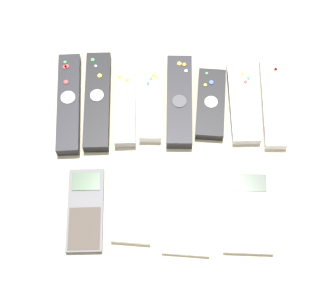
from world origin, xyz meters
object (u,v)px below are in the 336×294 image
(remote_2, at_px, (123,103))
(calculator_2, at_px, (186,213))
(remote_3, at_px, (149,102))
(remote_4, at_px, (177,101))
(remote_1, at_px, (95,101))
(calculator_1, at_px, (132,211))
(calculator_0, at_px, (83,210))
(remote_5, at_px, (208,104))
(remote_7, at_px, (270,103))
(calculator_3, at_px, (245,211))
(remote_6, at_px, (241,102))
(remote_0, at_px, (67,103))

(remote_2, height_order, calculator_2, remote_2)
(remote_3, relative_size, remote_4, 0.85)
(remote_1, xyz_separation_m, calculator_1, (0.08, -0.23, -0.01))
(calculator_0, bearing_deg, remote_5, 41.47)
(calculator_0, bearing_deg, remote_7, 30.21)
(calculator_0, distance_m, calculator_2, 0.19)
(calculator_0, relative_size, calculator_3, 1.00)
(remote_2, bearing_deg, remote_5, -2.16)
(remote_4, xyz_separation_m, remote_5, (0.06, -0.00, -0.00))
(remote_1, height_order, remote_4, same)
(remote_5, bearing_deg, calculator_3, -70.48)
(remote_3, height_order, calculator_2, remote_3)
(remote_3, bearing_deg, remote_1, 179.47)
(remote_1, height_order, remote_6, remote_1)
(remote_2, xyz_separation_m, remote_6, (0.24, 0.01, -0.00))
(remote_2, relative_size, calculator_2, 1.16)
(remote_3, distance_m, calculator_0, 0.25)
(remote_2, xyz_separation_m, remote_5, (0.17, 0.00, -0.00))
(remote_3, bearing_deg, calculator_2, -72.44)
(calculator_0, bearing_deg, remote_2, 71.91)
(remote_3, distance_m, remote_5, 0.12)
(remote_7, bearing_deg, remote_2, -179.21)
(calculator_1, height_order, calculator_2, calculator_1)
(remote_6, bearing_deg, calculator_3, -92.52)
(remote_3, xyz_separation_m, calculator_2, (0.07, -0.23, -0.00))
(remote_6, height_order, calculator_1, remote_6)
(remote_5, xyz_separation_m, calculator_0, (-0.24, -0.22, -0.00))
(remote_1, relative_size, remote_4, 1.08)
(remote_6, distance_m, calculator_2, 0.26)
(remote_0, xyz_separation_m, remote_6, (0.35, 0.01, -0.00))
(remote_4, relative_size, calculator_1, 1.57)
(remote_5, relative_size, calculator_2, 0.96)
(remote_4, distance_m, remote_5, 0.06)
(calculator_2, bearing_deg, calculator_1, -178.22)
(remote_1, bearing_deg, calculator_3, -39.63)
(remote_0, xyz_separation_m, calculator_3, (0.35, -0.22, -0.01))
(remote_4, relative_size, remote_6, 1.10)
(remote_0, xyz_separation_m, remote_3, (0.16, 0.01, -0.00))
(calculator_1, distance_m, calculator_2, 0.10)
(remote_1, relative_size, calculator_0, 1.34)
(remote_7, bearing_deg, calculator_1, -139.91)
(remote_4, bearing_deg, remote_2, -176.88)
(remote_1, relative_size, calculator_3, 1.34)
(calculator_1, bearing_deg, remote_3, 87.33)
(remote_1, xyz_separation_m, remote_4, (0.16, 0.00, 0.00))
(remote_4, relative_size, calculator_2, 1.24)
(remote_1, bearing_deg, remote_6, -1.44)
(remote_2, bearing_deg, remote_7, -1.68)
(calculator_3, bearing_deg, calculator_2, -175.67)
(remote_5, bearing_deg, calculator_0, -132.94)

